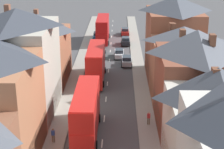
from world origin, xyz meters
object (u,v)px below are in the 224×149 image
at_px(car_parked_left_a, 125,31).
at_px(car_parked_right_a, 127,61).
at_px(double_decker_bus_lead, 86,113).
at_px(double_decker_bus_mid_street, 96,63).
at_px(car_mid_white, 119,53).
at_px(car_parked_left_b, 100,51).
at_px(pedestrian_far_right, 149,117).
at_px(car_far_grey, 97,36).
at_px(double_decker_bus_far_approaching, 103,29).
at_px(car_mid_black, 126,41).
at_px(pedestrian_far_left, 53,135).

bearing_deg(car_parked_left_a, car_parked_right_a, -90.00).
bearing_deg(car_parked_right_a, double_decker_bus_lead, -100.93).
bearing_deg(double_decker_bus_mid_street, car_mid_white, 73.40).
xyz_separation_m(double_decker_bus_lead, double_decker_bus_mid_street, (0.00, 17.73, 0.00)).
height_order(car_parked_left_b, pedestrian_far_right, pedestrian_far_right).
xyz_separation_m(double_decker_bus_mid_street, car_far_grey, (-1.29, 25.79, -1.96)).
bearing_deg(double_decker_bus_far_approaching, car_mid_white, -72.91).
relative_size(double_decker_bus_lead, car_mid_black, 2.72).
distance_m(double_decker_bus_far_approaching, car_parked_left_b, 10.53).
relative_size(double_decker_bus_lead, double_decker_bus_far_approaching, 1.00).
distance_m(double_decker_bus_mid_street, pedestrian_far_right, 16.84).
distance_m(double_decker_bus_mid_street, car_far_grey, 25.90).
relative_size(double_decker_bus_lead, car_parked_left_a, 2.50).
bearing_deg(double_decker_bus_mid_street, car_far_grey, 92.87).
relative_size(double_decker_bus_far_approaching, pedestrian_far_left, 6.71).
height_order(double_decker_bus_lead, car_parked_left_b, double_decker_bus_lead).
height_order(double_decker_bus_mid_street, car_parked_left_b, double_decker_bus_mid_street).
bearing_deg(pedestrian_far_left, car_mid_white, 77.48).
bearing_deg(car_mid_black, pedestrian_far_left, -101.52).
xyz_separation_m(double_decker_bus_far_approaching, pedestrian_far_left, (-3.41, -43.36, -1.78)).
distance_m(double_decker_bus_mid_street, double_decker_bus_far_approaching, 23.85).
bearing_deg(double_decker_bus_far_approaching, car_mid_black, -27.43).
bearing_deg(car_parked_left_a, car_far_grey, -143.69).
bearing_deg(car_mid_black, car_parked_right_a, -90.00).
height_order(car_parked_right_a, car_parked_left_b, car_parked_right_a).
bearing_deg(car_parked_left_a, car_parked_left_b, -106.22).
bearing_deg(car_parked_right_a, car_far_grey, 108.90).
height_order(car_parked_right_a, car_far_grey, car_far_grey).
distance_m(double_decker_bus_lead, pedestrian_far_right, 7.75).
bearing_deg(car_far_grey, car_parked_right_a, -71.10).
relative_size(car_mid_black, pedestrian_far_right, 2.47).
xyz_separation_m(car_parked_left_a, car_parked_left_b, (-4.90, -16.84, -0.01)).
bearing_deg(car_mid_black, car_parked_left_b, -122.17).
bearing_deg(double_decker_bus_lead, car_mid_white, 83.10).
relative_size(car_mid_black, pedestrian_far_left, 2.47).
height_order(double_decker_bus_far_approaching, car_parked_left_a, double_decker_bus_far_approaching).
distance_m(car_mid_black, car_parked_left_b, 9.20).
height_order(double_decker_bus_lead, double_decker_bus_mid_street, same).
bearing_deg(car_parked_right_a, pedestrian_far_right, -84.53).
height_order(double_decker_bus_far_approaching, pedestrian_far_right, double_decker_bus_far_approaching).
bearing_deg(car_parked_left_b, car_mid_black, 57.83).
height_order(double_decker_bus_lead, car_parked_right_a, double_decker_bus_lead).
distance_m(double_decker_bus_lead, car_mid_black, 39.38).
height_order(car_far_grey, pedestrian_far_left, pedestrian_far_left).
height_order(double_decker_bus_mid_street, car_parked_left_a, double_decker_bus_mid_street).
height_order(car_mid_white, pedestrian_far_right, pedestrian_far_right).
distance_m(car_mid_black, pedestrian_far_right, 36.53).
bearing_deg(pedestrian_far_right, car_parked_left_b, 103.89).
bearing_deg(car_parked_right_a, car_parked_left_a, 90.00).
bearing_deg(car_parked_left_b, pedestrian_far_right, -76.11).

